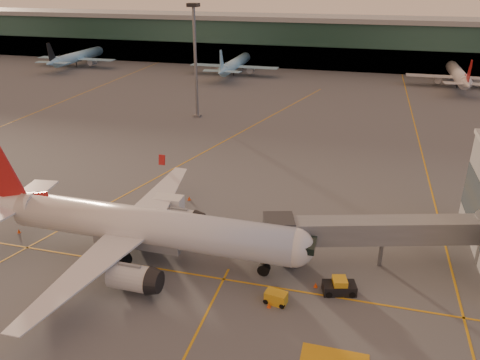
% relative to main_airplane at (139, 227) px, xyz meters
% --- Properties ---
extents(ground, '(600.00, 600.00, 0.00)m').
position_rel_main_airplane_xyz_m(ground, '(5.97, -6.86, -4.15)').
color(ground, '#4C4F54').
rests_on(ground, ground).
extents(taxi_markings, '(100.12, 173.00, 0.01)m').
position_rel_main_airplane_xyz_m(taxi_markings, '(-1.35, 37.63, -4.15)').
color(taxi_markings, orange).
rests_on(taxi_markings, ground).
extents(terminal, '(400.00, 20.00, 17.60)m').
position_rel_main_airplane_xyz_m(terminal, '(5.97, 134.94, 4.61)').
color(terminal, '#19382D').
rests_on(terminal, ground).
extents(mast_west_near, '(2.40, 2.40, 25.60)m').
position_rel_main_airplane_xyz_m(mast_west_near, '(-14.03, 59.14, 10.71)').
color(mast_west_near, slate).
rests_on(mast_west_near, ground).
extents(distant_aircraft_row, '(225.00, 34.00, 13.00)m').
position_rel_main_airplane_xyz_m(distant_aircraft_row, '(-47.78, 111.14, -4.15)').
color(distant_aircraft_row, '#8CC8EB').
rests_on(distant_aircraft_row, ground).
extents(main_airplane, '(42.25, 37.95, 12.78)m').
position_rel_main_airplane_xyz_m(main_airplane, '(0.00, 0.00, 0.00)').
color(main_airplane, silver).
rests_on(main_airplane, ground).
extents(jet_bridge, '(28.06, 10.82, 6.18)m').
position_rel_main_airplane_xyz_m(jet_bridge, '(29.31, 6.10, 0.21)').
color(jet_bridge, slate).
rests_on(jet_bridge, ground).
extents(catering_truck, '(5.03, 2.33, 3.87)m').
position_rel_main_airplane_xyz_m(catering_truck, '(-0.55, 8.89, -1.95)').
color(catering_truck, '#B54519').
rests_on(catering_truck, ground).
extents(gpu_cart, '(2.49, 1.75, 1.33)m').
position_rel_main_airplane_xyz_m(gpu_cart, '(17.41, -4.40, -3.50)').
color(gpu_cart, gold).
rests_on(gpu_cart, ground).
extents(pushback_tug, '(3.84, 2.68, 1.79)m').
position_rel_main_airplane_xyz_m(pushback_tug, '(23.64, -0.96, -3.42)').
color(pushback_tug, black).
rests_on(pushback_tug, ground).
extents(cone_nose, '(0.45, 0.45, 0.57)m').
position_rel_main_airplane_xyz_m(cone_nose, '(21.12, -0.62, -3.88)').
color(cone_nose, '#ED460C').
rests_on(cone_nose, ground).
extents(cone_tail, '(0.43, 0.43, 0.54)m').
position_rel_main_airplane_xyz_m(cone_tail, '(-18.21, 0.99, -3.89)').
color(cone_tail, '#ED460C').
rests_on(cone_tail, ground).
extents(cone_wing_left, '(0.49, 0.49, 0.62)m').
position_rel_main_airplane_xyz_m(cone_wing_left, '(0.12, 16.01, -3.85)').
color(cone_wing_left, '#ED460C').
rests_on(cone_wing_left, ground).
extents(cone_fwd, '(0.42, 0.42, 0.53)m').
position_rel_main_airplane_xyz_m(cone_fwd, '(16.87, -5.28, -3.90)').
color(cone_fwd, '#ED460C').
rests_on(cone_fwd, ground).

